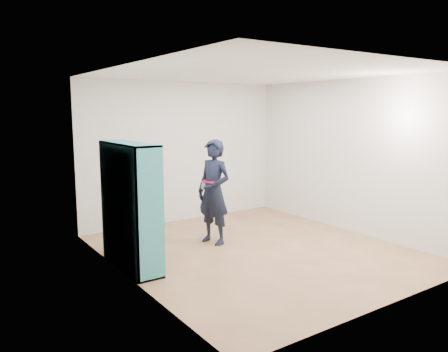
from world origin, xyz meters
TOP-DOWN VIEW (x-y plane):
  - floor at (0.00, 0.00)m, footprint 4.50×4.50m
  - ceiling at (0.00, 0.00)m, footprint 4.50×4.50m
  - wall_left at (-2.00, 0.00)m, footprint 0.02×4.50m
  - wall_right at (2.00, 0.00)m, footprint 0.02×4.50m
  - wall_back at (0.00, 2.25)m, footprint 4.00×0.02m
  - wall_front at (0.00, -2.25)m, footprint 4.00×0.02m
  - bookshelf at (-1.84, 0.40)m, footprint 0.36×1.25m
  - person at (-0.32, 0.68)m, footprint 0.54×0.68m
  - smartphone at (-0.48, 0.73)m, footprint 0.05×0.10m

SIDE VIEW (x-z plane):
  - floor at x=0.00m, z-range 0.00..0.00m
  - bookshelf at x=-1.84m, z-range -0.01..1.65m
  - person at x=-0.32m, z-range 0.00..1.64m
  - smartphone at x=-0.48m, z-range 0.86..1.00m
  - wall_left at x=-2.00m, z-range 0.00..2.60m
  - wall_right at x=2.00m, z-range 0.00..2.60m
  - wall_back at x=0.00m, z-range 0.00..2.60m
  - wall_front at x=0.00m, z-range 0.00..2.60m
  - ceiling at x=0.00m, z-range 2.60..2.60m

